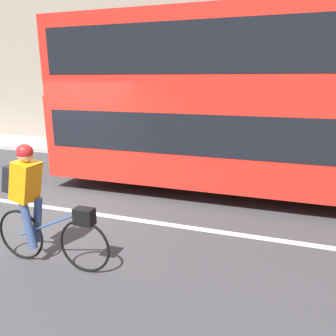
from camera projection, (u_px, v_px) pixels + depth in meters
name	position (u px, v px, depth m)	size (l,w,h in m)	color
ground_plane	(45.00, 213.00, 6.35)	(80.00, 80.00, 0.00)	#38383A
road_center_line	(54.00, 208.00, 6.61)	(50.00, 0.14, 0.01)	silver
sidewalk_curb	(150.00, 152.00, 11.37)	(60.00, 2.01, 0.14)	#A8A399
building_facade	(160.00, 5.00, 11.14)	(60.00, 0.30, 9.94)	gray
bus	(294.00, 98.00, 6.75)	(10.55, 2.52, 3.84)	black
cyclist_on_bike	(37.00, 202.00, 4.42)	(1.80, 0.32, 1.71)	black
trash_bin	(282.00, 147.00, 9.82)	(0.47, 0.47, 0.82)	#262628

